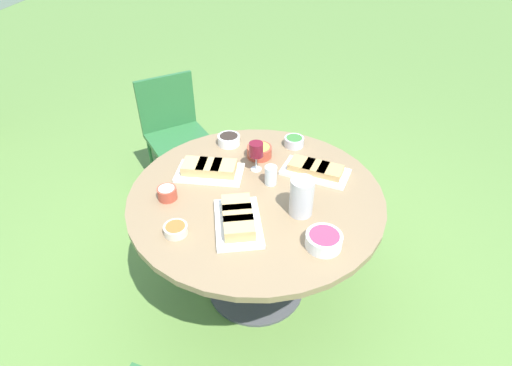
% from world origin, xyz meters
% --- Properties ---
extents(ground_plane, '(40.00, 40.00, 0.00)m').
position_xyz_m(ground_plane, '(0.00, 0.00, 0.00)').
color(ground_plane, '#668E42').
extents(dining_table, '(1.31, 1.31, 0.75)m').
position_xyz_m(dining_table, '(0.00, 0.00, 0.63)').
color(dining_table, '#4C4C51').
rests_on(dining_table, ground_plane).
extents(chair_near_left, '(0.60, 0.60, 0.89)m').
position_xyz_m(chair_near_left, '(1.01, 0.76, 0.52)').
color(chair_near_left, '#2D6B38').
rests_on(chair_near_left, ground_plane).
extents(water_pitcher, '(0.12, 0.11, 0.19)m').
position_xyz_m(water_pitcher, '(-0.13, -0.23, 0.84)').
color(water_pitcher, silver).
rests_on(water_pitcher, dining_table).
extents(wine_glass, '(0.08, 0.08, 0.17)m').
position_xyz_m(wine_glass, '(0.20, 0.02, 0.87)').
color(wine_glass, silver).
rests_on(wine_glass, dining_table).
extents(platter_bread_main, '(0.38, 0.29, 0.08)m').
position_xyz_m(platter_bread_main, '(-0.25, 0.05, 0.78)').
color(platter_bread_main, white).
rests_on(platter_bread_main, dining_table).
extents(platter_charcuterie, '(0.20, 0.36, 0.07)m').
position_xyz_m(platter_charcuterie, '(0.13, 0.27, 0.78)').
color(platter_charcuterie, white).
rests_on(platter_charcuterie, dining_table).
extents(platter_sandwich_side, '(0.28, 0.40, 0.06)m').
position_xyz_m(platter_sandwich_side, '(0.20, -0.30, 0.77)').
color(platter_sandwich_side, white).
rests_on(platter_sandwich_side, dining_table).
extents(bowl_fries, '(0.14, 0.14, 0.07)m').
position_xyz_m(bowl_fries, '(0.34, 0.02, 0.78)').
color(bowl_fries, '#B74733').
rests_on(bowl_fries, dining_table).
extents(bowl_salad, '(0.12, 0.12, 0.06)m').
position_xyz_m(bowl_salad, '(0.48, -0.17, 0.78)').
color(bowl_salad, silver).
rests_on(bowl_salad, dining_table).
extents(bowl_olives, '(0.13, 0.13, 0.06)m').
position_xyz_m(bowl_olives, '(0.45, 0.22, 0.78)').
color(bowl_olives, white).
rests_on(bowl_olives, dining_table).
extents(bowl_dip_red, '(0.16, 0.16, 0.06)m').
position_xyz_m(bowl_dip_red, '(-0.34, -0.34, 0.78)').
color(bowl_dip_red, white).
rests_on(bowl_dip_red, dining_table).
extents(bowl_dip_cream, '(0.10, 0.10, 0.06)m').
position_xyz_m(bowl_dip_cream, '(-0.10, 0.44, 0.78)').
color(bowl_dip_cream, '#B74733').
rests_on(bowl_dip_cream, dining_table).
extents(bowl_roasted_veg, '(0.11, 0.11, 0.04)m').
position_xyz_m(bowl_roasted_veg, '(-0.34, 0.33, 0.77)').
color(bowl_roasted_veg, beige).
rests_on(bowl_roasted_veg, dining_table).
extents(cup_water_near, '(0.06, 0.06, 0.10)m').
position_xyz_m(cup_water_near, '(0.09, -0.07, 0.80)').
color(cup_water_near, silver).
rests_on(cup_water_near, dining_table).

